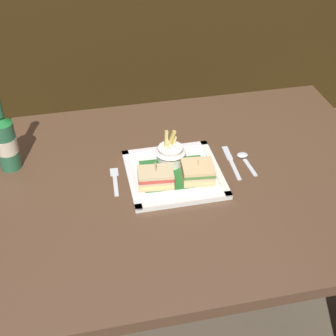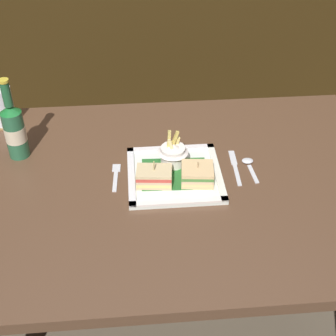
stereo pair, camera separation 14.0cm
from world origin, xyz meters
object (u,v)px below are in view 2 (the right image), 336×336
(fork, at_px, (116,176))
(spoon, at_px, (249,164))
(sandwich_half_right, at_px, (197,174))
(sandwich_half_left, at_px, (154,177))
(square_plate, at_px, (174,175))
(water_glass, at_px, (2,108))
(dining_table, at_px, (162,212))
(fries_cup, at_px, (173,152))
(knife, at_px, (235,166))
(beer_bottle, at_px, (14,129))

(fork, xyz_separation_m, spoon, (0.40, 0.02, 0.00))
(sandwich_half_right, bearing_deg, sandwich_half_left, -180.00)
(square_plate, height_order, sandwich_half_left, sandwich_half_left)
(sandwich_half_right, xyz_separation_m, water_glass, (-0.61, 0.38, 0.02))
(square_plate, bearing_deg, fork, 174.17)
(dining_table, relative_size, fries_cup, 12.27)
(sandwich_half_right, xyz_separation_m, fries_cup, (-0.06, 0.09, 0.02))
(square_plate, bearing_deg, dining_table, -155.11)
(dining_table, xyz_separation_m, knife, (0.23, 0.05, 0.12))
(square_plate, xyz_separation_m, fries_cup, (-0.00, 0.05, 0.05))
(fork, bearing_deg, water_glass, 139.16)
(fork, bearing_deg, square_plate, -5.83)
(fries_cup, relative_size, beer_bottle, 0.43)
(water_glass, bearing_deg, square_plate, -32.03)
(dining_table, distance_m, knife, 0.26)
(sandwich_half_left, xyz_separation_m, water_glass, (-0.49, 0.38, 0.02))
(sandwich_half_left, xyz_separation_m, knife, (0.25, 0.07, -0.03))
(sandwich_half_right, relative_size, fork, 0.77)
(fries_cup, bearing_deg, sandwich_half_right, -54.89)
(dining_table, distance_m, fork, 0.19)
(sandwich_half_right, distance_m, spoon, 0.19)
(water_glass, relative_size, fork, 1.00)
(water_glass, distance_m, spoon, 0.84)
(sandwich_half_right, xyz_separation_m, fork, (-0.23, 0.06, -0.03))
(water_glass, distance_m, knife, 0.80)
(beer_bottle, xyz_separation_m, water_glass, (-0.08, 0.19, -0.04))
(square_plate, height_order, fork, square_plate)
(dining_table, height_order, fries_cup, fries_cup)
(spoon, bearing_deg, knife, -177.09)
(sandwich_half_left, height_order, knife, sandwich_half_left)
(square_plate, relative_size, sandwich_half_left, 2.58)
(water_glass, bearing_deg, beer_bottle, -67.63)
(fork, bearing_deg, sandwich_half_right, -13.26)
(knife, bearing_deg, square_plate, -169.77)
(knife, relative_size, spoon, 1.46)
(sandwich_half_left, height_order, spoon, sandwich_half_left)
(beer_bottle, bearing_deg, sandwich_half_right, -19.38)
(dining_table, xyz_separation_m, sandwich_half_right, (0.10, -0.02, 0.16))
(sandwich_half_left, xyz_separation_m, sandwich_half_right, (0.12, 0.00, 0.00))
(sandwich_half_right, bearing_deg, fork, 166.74)
(dining_table, xyz_separation_m, water_glass, (-0.51, 0.36, 0.18))
(sandwich_half_left, xyz_separation_m, fork, (-0.11, 0.06, -0.03))
(fries_cup, height_order, fork, fries_cup)
(knife, height_order, spoon, spoon)
(fries_cup, relative_size, knife, 0.65)
(sandwich_half_left, bearing_deg, water_glass, 142.00)
(fork, bearing_deg, dining_table, -15.20)
(spoon, bearing_deg, square_plate, -171.12)
(spoon, bearing_deg, sandwich_half_left, -165.86)
(beer_bottle, relative_size, water_glass, 2.03)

